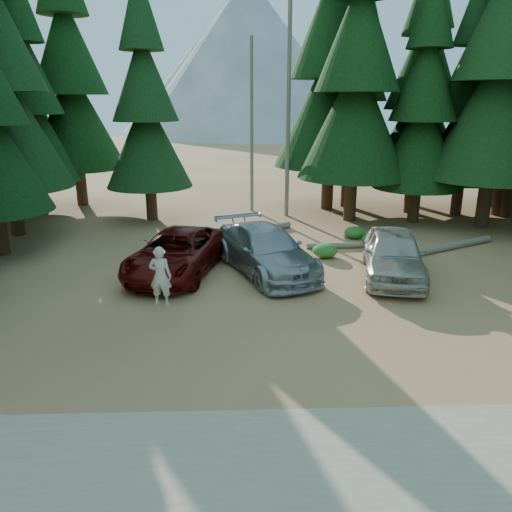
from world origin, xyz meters
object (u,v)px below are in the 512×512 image
object	(u,v)px
log_left	(254,231)
log_right	(453,246)
red_pickup	(177,253)
silver_minivan_right	(394,254)
log_mid	(340,246)
silver_minivan_center	(266,250)
frisbee_player	(160,276)

from	to	relation	value
log_left	log_right	size ratio (longest dim) A/B	0.92
red_pickup	silver_minivan_right	xyz separation A→B (m)	(8.39, -0.75, 0.09)
red_pickup	log_mid	world-z (taller)	red_pickup
silver_minivan_center	log_right	xyz separation A→B (m)	(8.78, 2.80, -0.74)
log_left	silver_minivan_right	bearing A→B (deg)	-85.22
red_pickup	silver_minivan_center	bearing A→B (deg)	14.27
red_pickup	frisbee_player	size ratio (longest dim) A/B	3.19
silver_minivan_right	frisbee_player	size ratio (longest dim) A/B	2.86
silver_minivan_right	log_mid	bearing A→B (deg)	120.11
silver_minivan_center	silver_minivan_right	world-z (taller)	silver_minivan_right
silver_minivan_center	silver_minivan_right	size ratio (longest dim) A/B	1.13
log_mid	frisbee_player	bearing A→B (deg)	-135.27
log_left	log_mid	xyz separation A→B (m)	(3.95, -2.65, -0.04)
silver_minivan_right	log_left	xyz separation A→B (m)	(-5.20, 6.56, -0.77)
red_pickup	frisbee_player	xyz separation A→B (m)	(0.02, -4.30, 0.58)
silver_minivan_right	frisbee_player	xyz separation A→B (m)	(-8.38, -3.54, 0.49)
frisbee_player	log_right	xyz separation A→B (m)	(12.26, 7.15, -1.26)
log_mid	silver_minivan_center	bearing A→B (deg)	-141.08
frisbee_player	log_left	world-z (taller)	frisbee_player
log_mid	log_right	distance (m)	5.15
silver_minivan_center	log_right	bearing A→B (deg)	-4.43
frisbee_player	log_mid	distance (m)	10.39
red_pickup	log_left	size ratio (longest dim) A/B	1.30
red_pickup	log_mid	xyz separation A→B (m)	(7.14, 3.16, -0.72)
frisbee_player	silver_minivan_center	bearing A→B (deg)	-120.37
log_mid	log_right	size ratio (longest dim) A/B	0.63
silver_minivan_center	frisbee_player	size ratio (longest dim) A/B	3.24
silver_minivan_right	log_right	distance (m)	5.36
red_pickup	frisbee_player	world-z (taller)	frisbee_player
silver_minivan_right	log_left	size ratio (longest dim) A/B	1.17
red_pickup	log_right	size ratio (longest dim) A/B	1.20
silver_minivan_right	frisbee_player	distance (m)	9.11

